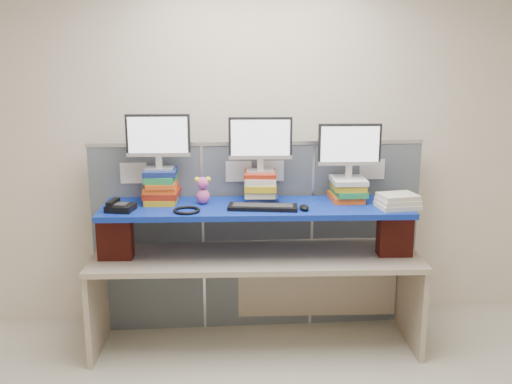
{
  "coord_description": "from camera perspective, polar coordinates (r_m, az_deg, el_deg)",
  "views": [
    {
      "loc": [
        -0.36,
        -2.55,
        2.18
      ],
      "look_at": [
        -0.04,
        1.44,
        1.21
      ],
      "focal_mm": 40.0,
      "sensor_mm": 36.0,
      "label": 1
    }
  ],
  "objects": [
    {
      "name": "room",
      "position": [
        2.69,
        3.3,
        -3.24
      ],
      "size": [
        5.0,
        4.0,
        2.8
      ],
      "color": "beige",
      "rests_on": "ground"
    },
    {
      "name": "cubicle_partition",
      "position": [
        4.57,
        0.16,
        -4.35
      ],
      "size": [
        2.6,
        0.06,
        1.53
      ],
      "color": "#4E555C",
      "rests_on": "ground"
    },
    {
      "name": "desk",
      "position": [
        4.3,
        0.0,
        -8.08
      ],
      "size": [
        2.45,
        0.81,
        0.74
      ],
      "rotation": [
        0.0,
        0.0,
        -0.04
      ],
      "color": "tan",
      "rests_on": "ground"
    },
    {
      "name": "brick_pier_left",
      "position": [
        4.24,
        -13.9,
        -4.32
      ],
      "size": [
        0.25,
        0.14,
        0.33
      ],
      "primitive_type": "cube",
      "rotation": [
        0.0,
        0.0,
        -0.04
      ],
      "color": "maroon",
      "rests_on": "desk"
    },
    {
      "name": "brick_pier_right",
      "position": [
        4.31,
        13.72,
        -4.02
      ],
      "size": [
        0.25,
        0.14,
        0.33
      ],
      "primitive_type": "cube",
      "rotation": [
        0.0,
        0.0,
        -0.04
      ],
      "color": "maroon",
      "rests_on": "desk"
    },
    {
      "name": "blue_board",
      "position": [
        4.14,
        0.0,
        -1.62
      ],
      "size": [
        2.25,
        0.66,
        0.04
      ],
      "primitive_type": "cube",
      "rotation": [
        0.0,
        0.0,
        -0.04
      ],
      "color": "#0B0E8D",
      "rests_on": "brick_pier_left"
    },
    {
      "name": "book_stack_left",
      "position": [
        4.26,
        -9.46,
        0.58
      ],
      "size": [
        0.27,
        0.32,
        0.25
      ],
      "color": "gold",
      "rests_on": "blue_board"
    },
    {
      "name": "book_stack_center",
      "position": [
        4.23,
        0.43,
        0.55
      ],
      "size": [
        0.26,
        0.32,
        0.22
      ],
      "color": "navy",
      "rests_on": "blue_board"
    },
    {
      "name": "book_stack_right",
      "position": [
        4.31,
        9.17,
        0.28
      ],
      "size": [
        0.25,
        0.3,
        0.17
      ],
      "color": "#E05115",
      "rests_on": "blue_board"
    },
    {
      "name": "monitor_left",
      "position": [
        4.2,
        -9.76,
        5.32
      ],
      "size": [
        0.46,
        0.14,
        0.4
      ],
      "rotation": [
        0.0,
        0.0,
        -0.04
      ],
      "color": "#B8B7BD",
      "rests_on": "book_stack_left"
    },
    {
      "name": "monitor_center",
      "position": [
        4.16,
        0.44,
        5.12
      ],
      "size": [
        0.46,
        0.14,
        0.4
      ],
      "rotation": [
        0.0,
        0.0,
        -0.04
      ],
      "color": "#B8B7BD",
      "rests_on": "book_stack_center"
    },
    {
      "name": "monitor_right",
      "position": [
        4.25,
        9.33,
        4.43
      ],
      "size": [
        0.46,
        0.14,
        0.4
      ],
      "rotation": [
        0.0,
        0.0,
        -0.04
      ],
      "color": "#B8B7BD",
      "rests_on": "book_stack_right"
    },
    {
      "name": "keyboard",
      "position": [
        4.04,
        0.69,
        -1.51
      ],
      "size": [
        0.51,
        0.24,
        0.03
      ],
      "rotation": [
        0.0,
        0.0,
        -0.16
      ],
      "color": "black",
      "rests_on": "blue_board"
    },
    {
      "name": "mouse",
      "position": [
        4.03,
        4.84,
        -1.55
      ],
      "size": [
        0.07,
        0.12,
        0.04
      ],
      "primitive_type": "ellipsoid",
      "rotation": [
        0.0,
        0.0,
        -0.01
      ],
      "color": "black",
      "rests_on": "blue_board"
    },
    {
      "name": "desk_phone",
      "position": [
        4.1,
        -13.48,
        -1.45
      ],
      "size": [
        0.21,
        0.2,
        0.08
      ],
      "rotation": [
        0.0,
        0.0,
        -0.23
      ],
      "color": "black",
      "rests_on": "blue_board"
    },
    {
      "name": "headset",
      "position": [
        4.0,
        -6.95,
        -1.83
      ],
      "size": [
        0.21,
        0.21,
        0.02
      ],
      "primitive_type": "torus",
      "rotation": [
        0.0,
        0.0,
        0.09
      ],
      "color": "black",
      "rests_on": "blue_board"
    },
    {
      "name": "plush_toy",
      "position": [
        4.17,
        -5.33,
        0.19
      ],
      "size": [
        0.12,
        0.09,
        0.2
      ],
      "rotation": [
        0.0,
        0.0,
        0.2
      ],
      "color": "#D14F95",
      "rests_on": "blue_board"
    },
    {
      "name": "binder_stack",
      "position": [
        4.19,
        13.99,
        -0.9
      ],
      "size": [
        0.31,
        0.26,
        0.1
      ],
      "rotation": [
        0.0,
        0.0,
        0.13
      ],
      "color": "beige",
      "rests_on": "blue_board"
    }
  ]
}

